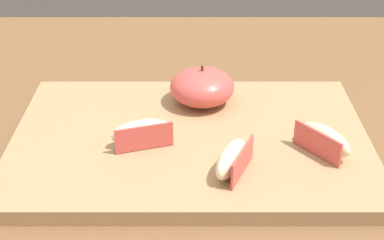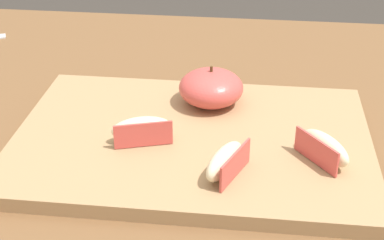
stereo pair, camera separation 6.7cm
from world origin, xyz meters
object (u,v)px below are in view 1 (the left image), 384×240
(apple_half_skin_up, at_px, (204,87))
(apple_wedge_right, at_px, (326,140))
(apple_wedge_middle, at_px, (234,159))
(apple_wedge_front, at_px, (144,133))
(cutting_board, at_px, (192,141))

(apple_half_skin_up, height_order, apple_wedge_right, apple_half_skin_up)
(apple_wedge_middle, bearing_deg, apple_wedge_front, 151.38)
(apple_wedge_right, bearing_deg, apple_wedge_front, 175.69)
(apple_wedge_front, distance_m, apple_wedge_middle, 0.11)
(apple_half_skin_up, xyz_separation_m, apple_wedge_front, (-0.07, -0.10, -0.01))
(cutting_board, bearing_deg, apple_half_skin_up, 79.72)
(cutting_board, relative_size, apple_wedge_middle, 5.69)
(cutting_board, distance_m, apple_wedge_right, 0.15)
(apple_wedge_right, height_order, apple_wedge_middle, same)
(apple_half_skin_up, distance_m, apple_wedge_middle, 0.16)
(cutting_board, bearing_deg, apple_wedge_right, -13.72)
(cutting_board, height_order, apple_wedge_front, apple_wedge_front)
(cutting_board, relative_size, apple_half_skin_up, 5.06)
(apple_wedge_right, bearing_deg, apple_wedge_middle, -159.71)
(apple_wedge_front, relative_size, apple_wedge_middle, 1.00)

